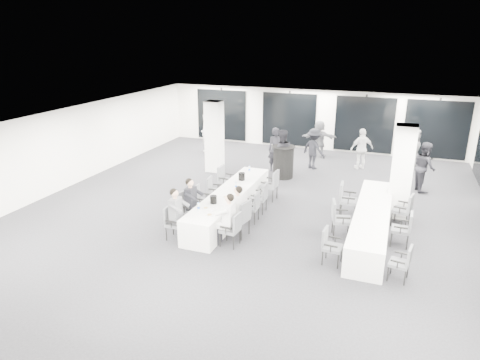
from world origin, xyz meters
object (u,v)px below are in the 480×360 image
object	(u,v)px
chair_main_right_mid	(253,205)
standing_guest_c	(314,146)
chair_side_right_far	(405,208)
standing_guest_f	(319,136)
chair_side_right_mid	(404,227)
chair_main_right_fourth	(261,196)
ice_bucket_near	(213,200)
standing_guest_d	(362,146)
chair_main_left_fourth	(213,189)
ice_bucket_far	(242,176)
chair_main_right_near	(233,227)
chair_main_left_mid	(200,199)
standing_guest_g	(206,131)
chair_side_left_mid	(339,217)
standing_guest_a	(276,147)
standing_guest_h	(425,164)
chair_main_left_near	(173,221)
standing_guest_e	(414,146)
chair_main_left_second	(188,206)
banquet_table_main	(230,203)
chair_main_right_far	(272,183)
chair_side_right_near	(403,261)
banquet_table_side	(371,222)
chair_side_left_near	(330,244)
chair_side_left_far	(346,197)
chair_main_left_far	(225,178)
chair_main_right_second	(241,216)
cocktail_table	(283,162)
standing_guest_b	(282,150)

from	to	relation	value
chair_main_right_mid	standing_guest_c	size ratio (longest dim) A/B	0.49
chair_side_right_far	standing_guest_f	distance (m)	7.42
chair_side_right_mid	standing_guest_c	distance (m)	6.89
chair_main_right_fourth	ice_bucket_near	bearing A→B (deg)	148.78
chair_side_right_far	standing_guest_d	distance (m)	5.55
chair_main_left_fourth	ice_bucket_far	distance (m)	1.00
chair_main_right_near	chair_main_right_mid	xyz separation A→B (m)	(-0.00, 1.61, -0.00)
chair_main_left_mid	standing_guest_g	bearing A→B (deg)	-156.85
chair_side_left_mid	standing_guest_a	world-z (taller)	standing_guest_a
standing_guest_h	chair_main_right_fourth	bearing A→B (deg)	110.83
chair_main_left_near	chair_main_right_mid	xyz separation A→B (m)	(1.66, 1.77, 0.00)
chair_main_left_fourth	standing_guest_e	distance (m)	8.90
chair_main_left_second	standing_guest_a	bearing A→B (deg)	-174.67
banquet_table_main	ice_bucket_near	xyz separation A→B (m)	(-0.08, -1.05, 0.49)
chair_main_right_far	chair_side_right_near	xyz separation A→B (m)	(4.13, -3.70, -0.09)
banquet_table_side	chair_main_right_mid	distance (m)	3.33
chair_main_left_mid	chair_side_left_near	xyz separation A→B (m)	(4.15, -1.55, -0.02)
chair_main_right_far	standing_guest_c	bearing A→B (deg)	-4.94
chair_main_left_mid	chair_main_right_near	xyz separation A→B (m)	(1.66, -1.55, 0.00)
chair_side_right_near	chair_side_left_far	bearing A→B (deg)	36.70
chair_main_left_near	standing_guest_h	size ratio (longest dim) A/B	0.46
chair_main_right_fourth	ice_bucket_far	size ratio (longest dim) A/B	3.85
chair_main_right_near	standing_guest_a	size ratio (longest dim) A/B	0.46
chair_main_left_near	chair_main_right_near	world-z (taller)	chair_main_right_near
chair_main_left_near	standing_guest_a	world-z (taller)	standing_guest_a
standing_guest_a	chair_main_right_fourth	bearing A→B (deg)	-103.64
chair_main_left_second	chair_main_right_fourth	bearing A→B (deg)	148.45
chair_side_left_near	chair_side_right_mid	distance (m)	2.28
chair_side_left_far	standing_guest_g	size ratio (longest dim) A/B	0.50
chair_main_left_mid	chair_side_left_mid	xyz separation A→B (m)	(4.14, -0.04, 0.06)
standing_guest_d	standing_guest_g	world-z (taller)	standing_guest_g
standing_guest_c	chair_side_right_near	bearing A→B (deg)	145.22
standing_guest_g	standing_guest_h	distance (m)	9.49
banquet_table_main	standing_guest_c	bearing A→B (deg)	75.55
chair_main_left_near	ice_bucket_near	bearing A→B (deg)	142.63
standing_guest_c	chair_main_left_mid	bearing A→B (deg)	99.50
chair_main_left_second	ice_bucket_far	distance (m)	2.40
chair_main_left_far	chair_main_right_second	size ratio (longest dim) A/B	0.95
standing_guest_g	standing_guest_h	xyz separation A→B (m)	(9.27, -2.01, -0.03)
chair_side_right_mid	ice_bucket_near	xyz separation A→B (m)	(-5.06, -0.73, 0.33)
chair_side_left_far	chair_side_right_near	world-z (taller)	chair_side_left_far
standing_guest_f	standing_guest_h	xyz separation A→B (m)	(4.24, -3.11, 0.06)
banquet_table_side	standing_guest_e	distance (m)	7.19
chair_main_right_near	ice_bucket_far	distance (m)	3.14
standing_guest_g	chair_side_right_mid	bearing A→B (deg)	12.10
banquet_table_main	cocktail_table	size ratio (longest dim) A/B	4.08
standing_guest_d	ice_bucket_far	size ratio (longest dim) A/B	7.78
standing_guest_b	ice_bucket_far	world-z (taller)	standing_guest_b
chair_main_right_mid	chair_main_right_far	bearing A→B (deg)	-1.88
standing_guest_e	standing_guest_c	bearing A→B (deg)	114.92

